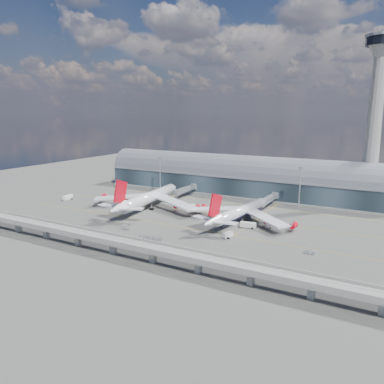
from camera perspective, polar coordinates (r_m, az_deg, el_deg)
The scene contains 20 objects.
ground at distance 202.94m, azimuth -1.71°, elevation -4.35°, with size 500.00×500.00×0.00m, color #474744.
taxi_lines at distance 221.52m, azimuth 1.21°, elevation -2.93°, with size 200.00×80.12×0.01m.
terminal at distance 268.69m, azimuth 6.79°, elevation 2.12°, with size 200.00×30.00×28.00m.
control_tower at distance 250.81m, azimuth 26.03°, elevation 9.57°, with size 19.00×19.00×103.00m.
guideway at distance 158.82m, azimuth -11.97°, elevation -7.33°, with size 220.00×8.50×7.20m.
floodlight_mast_left at distance 271.46m, azimuth -4.90°, elevation 2.76°, with size 3.00×0.70×25.70m.
floodlight_mast_right at distance 231.92m, azimuth 16.11°, elevation 0.73°, with size 3.00×0.70×25.70m.
airliner_left at distance 226.68m, azimuth -6.75°, elevation -0.94°, with size 72.75×76.48×23.29m.
airliner_right at distance 199.80m, azimuth 7.25°, elevation -3.12°, with size 61.77×64.61×20.51m.
jet_bridge_left at distance 259.33m, azimuth -0.82°, elevation 0.46°, with size 4.40×28.00×7.25m.
jet_bridge_right at distance 234.38m, azimuth 11.65°, elevation -1.04°, with size 4.40×32.00×7.25m.
service_truck_0 at distance 262.91m, azimuth -18.43°, elevation -0.79°, with size 3.38×7.94×3.19m.
service_truck_1 at distance 230.44m, azimuth -8.79°, elevation -2.08°, with size 5.84×3.57×3.16m.
service_truck_2 at distance 191.77m, azimuth 8.55°, elevation -5.00°, with size 8.17×3.40×2.87m.
service_truck_3 at distance 176.26m, azimuth 5.47°, elevation -6.51°, with size 3.85×5.73×2.58m.
service_truck_4 at distance 194.49m, azimuth 11.71°, elevation -4.85°, with size 2.73×5.38×3.10m.
service_truck_5 at distance 226.13m, azimuth 0.25°, elevation -2.27°, with size 5.35×5.26×2.62m.
cargo_train_0 at distance 190.47m, azimuth -9.98°, elevation -5.33°, with size 5.62×2.45×1.85m.
cargo_train_1 at distance 172.79m, azimuth -6.24°, elevation -7.07°, with size 12.95×2.06×1.71m.
cargo_train_2 at distance 163.68m, azimuth 17.56°, elevation -8.74°, with size 4.37×1.65×1.46m.
Camera 1 is at (99.52, -167.33, 57.28)m, focal length 35.00 mm.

